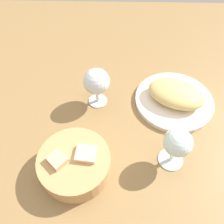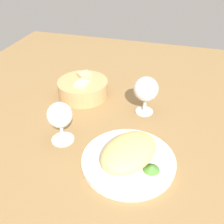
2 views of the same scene
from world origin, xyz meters
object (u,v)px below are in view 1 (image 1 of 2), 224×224
at_px(bread_basket, 75,163).
at_px(wine_glass_far, 177,144).
at_px(wine_glass_near, 97,82).
at_px(plate, 174,100).

xyz_separation_m(bread_basket, wine_glass_far, (-0.24, -0.03, 0.05)).
relative_size(wine_glass_near, wine_glass_far, 1.02).
distance_m(plate, wine_glass_far, 0.21).
bearing_deg(bread_basket, wine_glass_near, -99.94).
height_order(bread_basket, wine_glass_far, wine_glass_far).
distance_m(bread_basket, wine_glass_near, 0.24).
bearing_deg(wine_glass_near, wine_glass_far, 135.76).
xyz_separation_m(plate, bread_basket, (0.28, 0.23, 0.02)).
height_order(plate, wine_glass_near, wine_glass_near).
bearing_deg(wine_glass_near, bread_basket, 80.06).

